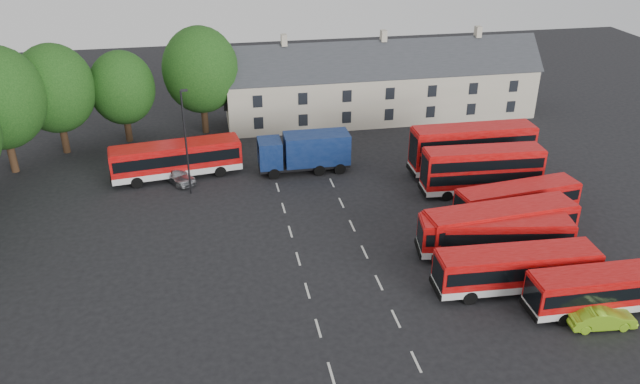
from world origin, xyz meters
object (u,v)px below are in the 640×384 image
Objects in this scene: box_truck at (305,151)px; lamppost at (186,140)px; bus_dd_south at (482,168)px; lime_car at (601,317)px; bus_row_a at (608,287)px; silver_car at (177,174)px.

lamppost reaches higher than box_truck.
bus_dd_south reaches higher than lime_car.
bus_row_a is 34.09m from lamppost.
bus_row_a is at bearing -74.42° from silver_car.
lime_car is at bearing -127.58° from bus_row_a.
bus_dd_south is at bearing -27.01° from box_truck.
box_truck is 1.93× the size of silver_car.
lamppost is at bearing -165.34° from box_truck.
bus_dd_south is at bearing 94.45° from bus_row_a.
lime_car is at bearing -61.20° from box_truck.
lime_car is at bearing -43.17° from lamppost.
bus_row_a is at bearing -39.97° from lamppost.
bus_dd_south is at bearing 3.77° from lime_car.
lamppost reaches higher than silver_car.
lamppost is at bearing -97.51° from silver_car.
silver_car is (-11.94, -0.03, -1.34)m from box_truck.
bus_row_a is 1.09× the size of lamppost.
bus_row_a reaches higher than lime_car.
bus_dd_south is 16.13m from box_truck.
bus_row_a is 1.21× the size of box_truck.
silver_car is 36.82m from lime_car.
lamppost reaches higher than bus_row_a.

